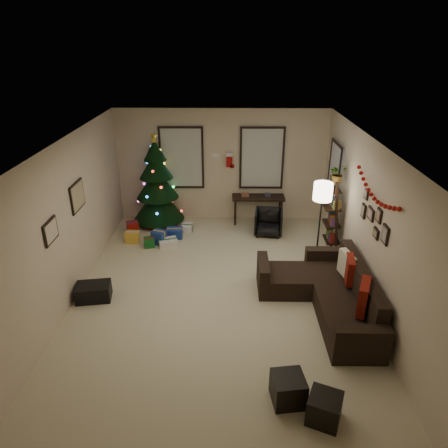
{
  "coord_description": "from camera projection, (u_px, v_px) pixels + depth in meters",
  "views": [
    {
      "loc": [
        0.2,
        -6.02,
        4.2
      ],
      "look_at": [
        0.1,
        0.6,
        1.15
      ],
      "focal_mm": 32.94,
      "sensor_mm": 36.0,
      "label": 1
    }
  ],
  "objects": [
    {
      "name": "ceiling",
      "position": [
        217.0,
        146.0,
        6.1
      ],
      "size": [
        7.0,
        7.0,
        0.0
      ],
      "primitive_type": "plane",
      "rotation": [
        3.14,
        0.0,
        0.0
      ],
      "color": "white",
      "rests_on": "floor"
    },
    {
      "name": "storage_bin",
      "position": [
        94.0,
        292.0,
        7.13
      ],
      "size": [
        0.63,
        0.47,
        0.29
      ],
      "primitive_type": "cube",
      "rotation": [
        0.0,
        0.0,
        0.16
      ],
      "color": "black",
      "rests_on": "floor"
    },
    {
      "name": "floor",
      "position": [
        218.0,
        297.0,
        7.23
      ],
      "size": [
        7.0,
        7.0,
        0.0
      ],
      "primitive_type": "plane",
      "color": "beige",
      "rests_on": "ground"
    },
    {
      "name": "christmas_tree",
      "position": [
        157.0,
        187.0,
        9.73
      ],
      "size": [
        1.21,
        1.21,
        2.25
      ],
      "rotation": [
        0.0,
        0.0,
        -0.24
      ],
      "color": "black",
      "rests_on": "floor"
    },
    {
      "name": "pillow_cream",
      "position": [
        347.0,
        265.0,
        7.03
      ],
      "size": [
        0.2,
        0.45,
        0.43
      ],
      "primitive_type": "cube",
      "rotation": [
        0.0,
        0.0,
        0.19
      ],
      "color": "beige",
      "rests_on": "sofa"
    },
    {
      "name": "ottoman_near",
      "position": [
        288.0,
        389.0,
        5.12
      ],
      "size": [
        0.45,
        0.45,
        0.38
      ],
      "primitive_type": "cube",
      "rotation": [
        0.0,
        0.0,
        0.14
      ],
      "color": "black",
      "rests_on": "floor"
    },
    {
      "name": "bookshelf",
      "position": [
        333.0,
        219.0,
        8.35
      ],
      "size": [
        0.3,
        0.49,
        1.66
      ],
      "color": "black",
      "rests_on": "floor"
    },
    {
      "name": "desk",
      "position": [
        258.0,
        200.0,
        9.89
      ],
      "size": [
        1.25,
        0.45,
        0.68
      ],
      "color": "black",
      "rests_on": "floor"
    },
    {
      "name": "art_map",
      "position": [
        77.0,
        196.0,
        7.2
      ],
      "size": [
        0.04,
        0.6,
        0.5
      ],
      "color": "black",
      "rests_on": "wall_left"
    },
    {
      "name": "wall_right",
      "position": [
        372.0,
        229.0,
        6.63
      ],
      "size": [
        0.0,
        7.0,
        7.0
      ],
      "primitive_type": "plane",
      "rotation": [
        1.57,
        0.0,
        -1.57
      ],
      "color": "beige",
      "rests_on": "floor"
    },
    {
      "name": "stocking_right",
      "position": [
        230.0,
        160.0,
        9.69
      ],
      "size": [
        0.2,
        0.05,
        0.36
      ],
      "color": "#990F0C",
      "rests_on": "wall_back"
    },
    {
      "name": "wall_back",
      "position": [
        222.0,
        166.0,
        9.84
      ],
      "size": [
        5.0,
        0.0,
        5.0
      ],
      "primitive_type": "plane",
      "rotation": [
        1.57,
        0.0,
        0.0
      ],
      "color": "beige",
      "rests_on": "floor"
    },
    {
      "name": "wall_front",
      "position": [
        205.0,
        405.0,
        3.49
      ],
      "size": [
        5.0,
        0.0,
        5.0
      ],
      "primitive_type": "plane",
      "rotation": [
        -1.57,
        0.0,
        0.0
      ],
      "color": "beige",
      "rests_on": "floor"
    },
    {
      "name": "potted_plant",
      "position": [
        338.0,
        171.0,
        7.97
      ],
      "size": [
        0.53,
        0.49,
        0.48
      ],
      "primitive_type": "imported",
      "rotation": [
        0.0,
        0.0,
        0.32
      ],
      "color": "#4C4C4C",
      "rests_on": "bookshelf"
    },
    {
      "name": "art_abstract",
      "position": [
        50.0,
        231.0,
        6.14
      ],
      "size": [
        0.04,
        0.45,
        0.35
      ],
      "color": "black",
      "rests_on": "wall_left"
    },
    {
      "name": "pillow_red_b",
      "position": [
        350.0,
        270.0,
        6.86
      ],
      "size": [
        0.19,
        0.45,
        0.44
      ],
      "primitive_type": "cube",
      "rotation": [
        0.0,
        0.0,
        -0.16
      ],
      "color": "maroon",
      "rests_on": "sofa"
    },
    {
      "name": "stocking_left",
      "position": [
        216.0,
        160.0,
        9.81
      ],
      "size": [
        0.2,
        0.05,
        0.36
      ],
      "color": "#990F0C",
      "rests_on": "wall_back"
    },
    {
      "name": "window_right_wall",
      "position": [
        335.0,
        172.0,
        8.88
      ],
      "size": [
        0.06,
        0.9,
        1.3
      ],
      "color": "#728CB2",
      "rests_on": "wall_right"
    },
    {
      "name": "desk_chair",
      "position": [
        268.0,
        222.0,
        9.42
      ],
      "size": [
        0.62,
        0.59,
        0.59
      ],
      "primitive_type": "imported",
      "rotation": [
        0.0,
        0.0,
        -0.1
      ],
      "color": "black",
      "rests_on": "floor"
    },
    {
      "name": "wall_left",
      "position": [
        64.0,
        227.0,
        6.7
      ],
      "size": [
        0.0,
        7.0,
        7.0
      ],
      "primitive_type": "plane",
      "rotation": [
        1.57,
        0.0,
        1.57
      ],
      "color": "beige",
      "rests_on": "floor"
    },
    {
      "name": "sofa",
      "position": [
        328.0,
        293.0,
        6.89
      ],
      "size": [
        1.71,
        2.49,
        0.83
      ],
      "color": "black",
      "rests_on": "floor"
    },
    {
      "name": "floor_lamp",
      "position": [
        322.0,
        197.0,
        7.75
      ],
      "size": [
        0.36,
        0.36,
        1.7
      ],
      "rotation": [
        0.0,
        0.0,
        0.35
      ],
      "color": "black",
      "rests_on": "floor"
    },
    {
      "name": "garland",
      "position": [
        375.0,
        191.0,
        6.34
      ],
      "size": [
        0.08,
        1.9,
        0.3
      ],
      "primitive_type": null,
      "color": "#A5140C",
      "rests_on": "wall_right"
    },
    {
      "name": "pillow_red_a",
      "position": [
        363.0,
        297.0,
        6.14
      ],
      "size": [
        0.3,
        0.5,
        0.49
      ],
      "primitive_type": "cube",
      "rotation": [
        0.0,
        0.0,
        -0.38
      ],
      "color": "maroon",
      "rests_on": "sofa"
    },
    {
      "name": "ottoman_far",
      "position": [
        324.0,
        408.0,
        4.87
      ],
      "size": [
        0.49,
        0.49,
        0.36
      ],
      "primitive_type": "cube",
      "rotation": [
        0.0,
        0.0,
        -0.4
      ],
      "color": "black",
      "rests_on": "floor"
    },
    {
      "name": "window_back_right",
      "position": [
        262.0,
        158.0,
        9.72
      ],
      "size": [
        1.05,
        0.06,
        1.5
      ],
      "color": "#728CB2",
      "rests_on": "wall_back"
    },
    {
      "name": "window_back_left",
      "position": [
        182.0,
        158.0,
        9.74
      ],
      "size": [
        1.05,
        0.06,
        1.5
      ],
      "color": "#728CB2",
      "rests_on": "wall_back"
    },
    {
      "name": "presents",
      "position": [
        158.0,
        235.0,
        9.23
      ],
      "size": [
        1.5,
        1.01,
        0.3
      ],
      "rotation": [
        0.0,
        0.0,
        0.01
      ],
      "color": "silver",
      "rests_on": "floor"
    },
    {
      "name": "gallery",
      "position": [
        374.0,
        219.0,
        6.47
      ],
      "size": [
        0.03,
        1.25,
        0.54
      ],
      "color": "black",
      "rests_on": "wall_right"
    }
  ]
}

